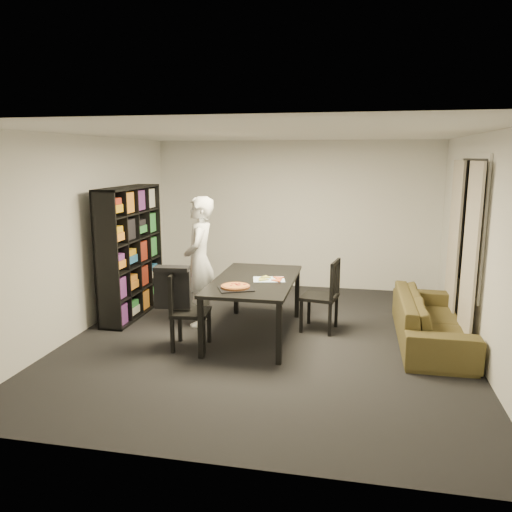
% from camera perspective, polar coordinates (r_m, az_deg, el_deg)
% --- Properties ---
extents(room, '(5.01, 5.51, 2.61)m').
position_cam_1_polar(room, '(6.24, 1.42, 1.86)').
color(room, black).
rests_on(room, ground).
extents(window_pane, '(0.02, 1.40, 1.60)m').
position_cam_1_polar(window_pane, '(6.86, 23.31, 3.49)').
color(window_pane, black).
rests_on(window_pane, room).
extents(window_frame, '(0.03, 1.52, 1.72)m').
position_cam_1_polar(window_frame, '(6.86, 23.27, 3.49)').
color(window_frame, white).
rests_on(window_frame, room).
extents(curtain_left, '(0.03, 0.70, 2.25)m').
position_cam_1_polar(curtain_left, '(6.39, 23.25, -0.21)').
color(curtain_left, '#C0B5A4').
rests_on(curtain_left, room).
extents(curtain_right, '(0.03, 0.70, 2.25)m').
position_cam_1_polar(curtain_right, '(7.40, 21.66, 1.37)').
color(curtain_right, '#C0B5A4').
rests_on(curtain_right, room).
extents(bookshelf, '(0.35, 1.50, 1.90)m').
position_cam_1_polar(bookshelf, '(7.52, -14.14, 0.44)').
color(bookshelf, black).
rests_on(bookshelf, room).
extents(dining_table, '(1.02, 1.84, 0.77)m').
position_cam_1_polar(dining_table, '(6.48, -0.18, -3.23)').
color(dining_table, black).
rests_on(dining_table, room).
extents(chair_left, '(0.49, 0.49, 0.95)m').
position_cam_1_polar(chair_left, '(6.18, -8.31, -5.58)').
color(chair_left, black).
rests_on(chair_left, room).
extents(chair_right, '(0.52, 0.52, 0.98)m').
position_cam_1_polar(chair_right, '(6.76, 8.06, -3.96)').
color(chair_right, black).
rests_on(chair_right, room).
extents(draped_jacket, '(0.45, 0.23, 0.52)m').
position_cam_1_polar(draped_jacket, '(6.15, -9.55, -3.37)').
color(draped_jacket, black).
rests_on(draped_jacket, chair_left).
extents(person, '(0.53, 0.72, 1.79)m').
position_cam_1_polar(person, '(6.94, -6.47, -0.62)').
color(person, silver).
rests_on(person, room).
extents(baking_tray, '(0.50, 0.46, 0.01)m').
position_cam_1_polar(baking_tray, '(5.98, -2.32, -3.75)').
color(baking_tray, black).
rests_on(baking_tray, dining_table).
extents(pepperoni_pizza, '(0.35, 0.35, 0.03)m').
position_cam_1_polar(pepperoni_pizza, '(6.00, -2.37, -3.48)').
color(pepperoni_pizza, brown).
rests_on(pepperoni_pizza, dining_table).
extents(kitchen_towel, '(0.45, 0.38, 0.01)m').
position_cam_1_polar(kitchen_towel, '(6.42, 1.49, -2.71)').
color(kitchen_towel, white).
rests_on(kitchen_towel, dining_table).
extents(pizza_slices, '(0.46, 0.43, 0.01)m').
position_cam_1_polar(pizza_slices, '(6.42, 1.69, -2.61)').
color(pizza_slices, gold).
rests_on(pizza_slices, dining_table).
extents(sofa, '(0.81, 2.08, 0.61)m').
position_cam_1_polar(sofa, '(6.72, 19.43, -6.85)').
color(sofa, '#453C1B').
rests_on(sofa, room).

